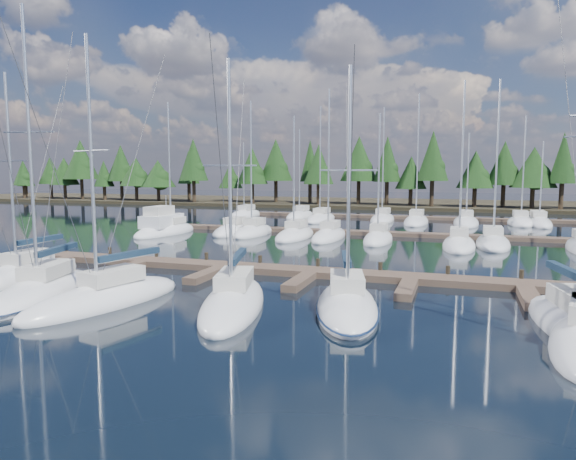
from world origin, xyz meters
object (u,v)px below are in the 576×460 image
(front_sailboat_4, at_px, (347,306))
(motor_yacht_left, at_px, (162,229))
(main_dock, at_px, (311,274))
(front_sailboat_0, at_px, (23,275))
(front_sailboat_1, at_px, (43,292))
(front_sailboat_3, at_px, (233,303))
(front_sailboat_2, at_px, (106,299))

(front_sailboat_4, bearing_deg, motor_yacht_left, 136.38)
(main_dock, bearing_deg, front_sailboat_0, -158.88)
(front_sailboat_1, distance_m, front_sailboat_3, 10.31)
(front_sailboat_0, relative_size, motor_yacht_left, 1.32)
(front_sailboat_3, xyz_separation_m, motor_yacht_left, (-19.50, 24.70, 0.25))
(front_sailboat_1, relative_size, front_sailboat_3, 1.25)
(front_sailboat_1, distance_m, motor_yacht_left, 27.37)
(front_sailboat_0, distance_m, front_sailboat_4, 19.89)
(main_dock, xyz_separation_m, front_sailboat_3, (-1.47, -8.16, 0.07))
(front_sailboat_1, bearing_deg, motor_yacht_left, 109.73)
(front_sailboat_0, xyz_separation_m, front_sailboat_2, (8.44, -3.21, 0.00))
(front_sailboat_3, bearing_deg, front_sailboat_0, 172.49)
(main_dock, xyz_separation_m, front_sailboat_4, (3.75, -7.02, 0.07))
(main_dock, height_order, motor_yacht_left, motor_yacht_left)
(main_dock, distance_m, front_sailboat_1, 14.92)
(front_sailboat_3, bearing_deg, front_sailboat_1, -174.08)
(front_sailboat_0, xyz_separation_m, front_sailboat_1, (4.40, -3.00, 0.00))
(front_sailboat_1, bearing_deg, front_sailboat_2, -2.95)
(front_sailboat_1, bearing_deg, main_dock, 38.19)
(main_dock, relative_size, front_sailboat_1, 2.89)
(front_sailboat_1, xyz_separation_m, front_sailboat_3, (10.26, 1.06, -0.01))
(front_sailboat_1, bearing_deg, front_sailboat_4, 8.11)
(front_sailboat_1, height_order, front_sailboat_4, front_sailboat_1)
(front_sailboat_0, xyz_separation_m, motor_yacht_left, (-4.84, 22.77, 0.24))
(front_sailboat_1, distance_m, front_sailboat_2, 4.04)
(front_sailboat_4, bearing_deg, front_sailboat_2, -168.08)
(front_sailboat_0, bearing_deg, motor_yacht_left, 102.00)
(main_dock, relative_size, front_sailboat_3, 3.61)
(main_dock, relative_size, motor_yacht_left, 4.51)
(main_dock, distance_m, motor_yacht_left, 26.71)
(front_sailboat_2, xyz_separation_m, front_sailboat_3, (6.22, 1.27, -0.01))
(front_sailboat_4, bearing_deg, main_dock, 118.10)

